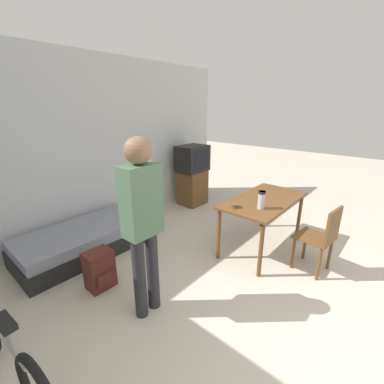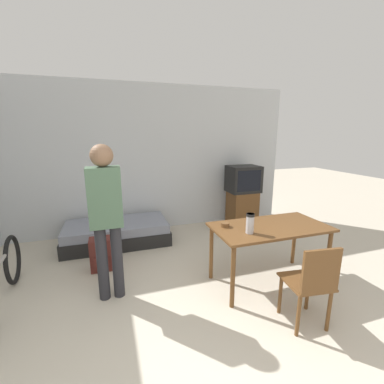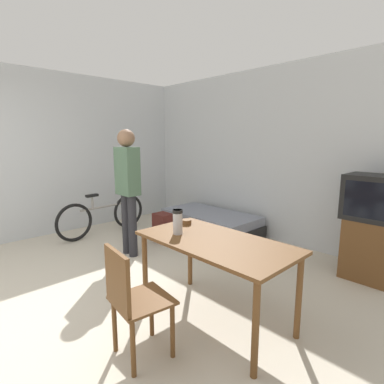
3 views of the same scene
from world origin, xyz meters
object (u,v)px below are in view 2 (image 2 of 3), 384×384
(wooden_chair, at_px, (312,282))
(dining_table, at_px, (270,233))
(tv, at_px, (243,195))
(thermos_flask, at_px, (250,222))
(backpack, at_px, (101,254))
(daybed, at_px, (117,233))
(bicycle, at_px, (0,280))
(mate_bowl, at_px, (225,225))
(person_standing, at_px, (106,212))

(wooden_chair, bearing_deg, dining_table, 84.24)
(tv, bearing_deg, thermos_flask, -117.21)
(wooden_chair, xyz_separation_m, backpack, (-1.90, 1.77, -0.27))
(daybed, relative_size, tv, 1.40)
(daybed, height_order, bicycle, bicycle)
(dining_table, bearing_deg, wooden_chair, -95.76)
(thermos_flask, distance_m, mate_bowl, 0.33)
(wooden_chair, bearing_deg, thermos_flask, 111.99)
(bicycle, height_order, mate_bowl, mate_bowl)
(daybed, height_order, person_standing, person_standing)
(thermos_flask, bearing_deg, backpack, 146.12)
(daybed, xyz_separation_m, person_standing, (-0.12, -1.51, 0.84))
(tv, relative_size, dining_table, 0.87)
(person_standing, relative_size, backpack, 3.86)
(wooden_chair, bearing_deg, daybed, 122.54)
(daybed, height_order, mate_bowl, mate_bowl)
(daybed, distance_m, backpack, 0.87)
(wooden_chair, height_order, bicycle, wooden_chair)
(wooden_chair, distance_m, person_standing, 2.15)
(bicycle, xyz_separation_m, person_standing, (1.12, -0.17, 0.70))
(dining_table, height_order, person_standing, person_standing)
(thermos_flask, bearing_deg, tv, 62.79)
(daybed, xyz_separation_m, backpack, (-0.24, -0.83, 0.04))
(tv, bearing_deg, person_standing, -147.71)
(person_standing, height_order, thermos_flask, person_standing)
(daybed, bearing_deg, mate_bowl, -53.84)
(backpack, bearing_deg, thermos_flask, -33.88)
(bicycle, relative_size, thermos_flask, 7.23)
(dining_table, relative_size, wooden_chair, 1.61)
(thermos_flask, xyz_separation_m, backpack, (-1.62, 1.09, -0.65))
(wooden_chair, xyz_separation_m, bicycle, (-2.89, 1.26, -0.17))
(wooden_chair, bearing_deg, person_standing, 148.57)
(bicycle, bearing_deg, daybed, 47.24)
(bicycle, height_order, thermos_flask, thermos_flask)
(tv, xyz_separation_m, wooden_chair, (-0.76, -2.69, -0.15))
(bicycle, bearing_deg, mate_bowl, -7.39)
(backpack, bearing_deg, person_standing, -80.02)
(backpack, bearing_deg, bicycle, -153.10)
(wooden_chair, relative_size, bicycle, 0.53)
(mate_bowl, bearing_deg, dining_table, -15.52)
(bicycle, height_order, backpack, bicycle)
(person_standing, relative_size, thermos_flask, 7.62)
(dining_table, relative_size, mate_bowl, 13.46)
(tv, bearing_deg, mate_bowl, -124.71)
(backpack, bearing_deg, tv, 19.18)
(tv, bearing_deg, backpack, -160.82)
(tv, distance_m, wooden_chair, 2.80)
(wooden_chair, xyz_separation_m, person_standing, (-1.78, 1.09, 0.53))
(tv, xyz_separation_m, bicycle, (-3.66, -1.43, -0.32))
(daybed, xyz_separation_m, tv, (2.42, 0.09, 0.46))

